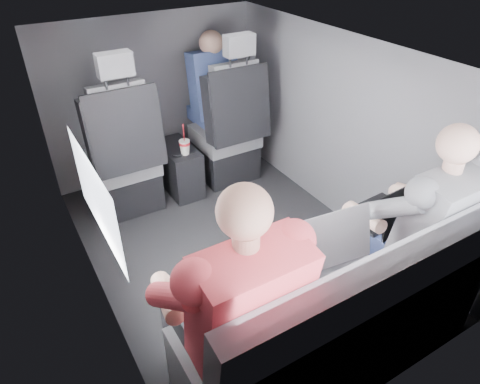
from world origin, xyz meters
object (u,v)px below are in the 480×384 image
passenger_rear_right (412,225)px  soda_cup (185,147)px  front_seat_right (228,136)px  rear_bench (341,321)px  laptop_black (387,212)px  laptop_white (207,285)px  passenger_front_right (213,87)px  laptop_silver (317,241)px  center_console (179,169)px  passenger_rear_left (231,306)px  front_seat_left (124,163)px

passenger_rear_right → soda_cup: bearing=106.7°
front_seat_right → passenger_rear_right: bearing=-87.8°
rear_bench → laptop_black: (0.49, 0.24, 0.33)m
laptop_white → passenger_front_right: size_ratio=0.61×
front_seat_right → passenger_rear_right: front_seat_right is taller
front_seat_right → laptop_silver: (-0.44, -1.66, 0.24)m
center_console → front_seat_right: bearing=-5.1°
laptop_silver → laptop_white: bearing=178.7°
passenger_rear_left → passenger_front_right: (1.01, 2.07, 0.10)m
center_console → rear_bench: (-0.00, -1.94, 0.11)m
soda_cup → laptop_white: laptop_white is taller
soda_cup → laptop_black: laptop_black is taller
front_seat_right → laptop_black: bearing=-88.6°
passenger_rear_left → soda_cup: bearing=71.6°
laptop_silver → passenger_rear_left: (-0.57, -0.15, 0.01)m
laptop_white → passenger_rear_right: passenger_rear_right is taller
laptop_white → passenger_rear_right: (1.10, -0.16, -0.00)m
passenger_rear_left → passenger_front_right: bearing=63.9°
rear_bench → passenger_rear_right: size_ratio=1.30×
front_seat_right → center_console: (-0.45, 0.04, -0.20)m
front_seat_left → passenger_rear_left: size_ratio=0.99×
rear_bench → laptop_black: rear_bench is taller
rear_bench → passenger_front_right: passenger_front_right is taller
soda_cup → laptop_black: bearing=-72.8°
front_seat_right → passenger_front_right: bearing=89.6°
laptop_white → laptop_black: laptop_white is taller
front_seat_right → rear_bench: front_seat_right is taller
rear_bench → laptop_white: (-0.59, 0.26, 0.33)m
rear_bench → passenger_front_right: bearing=78.2°
passenger_rear_left → front_seat_left: bearing=86.5°
passenger_rear_left → passenger_rear_right: (1.08, 0.00, -0.02)m
laptop_white → passenger_front_right: bearing=61.4°
center_console → passenger_rear_right: passenger_rear_right is taller
front_seat_left → laptop_white: front_seat_left is taller
center_console → laptop_white: (-0.59, -1.68, 0.44)m
center_console → soda_cup: 0.30m
laptop_black → passenger_rear_left: (-1.05, -0.15, 0.02)m
rear_bench → passenger_rear_right: bearing=10.4°
center_console → laptop_black: bearing=-73.9°
laptop_silver → passenger_rear_left: 0.59m
laptop_black → rear_bench: bearing=-153.9°
rear_bench → front_seat_left: bearing=103.3°
front_seat_left → center_console: 0.49m
passenger_rear_right → passenger_front_right: size_ratio=1.59×
front_seat_left → laptop_white: 1.67m
front_seat_left → rear_bench: (0.45, -1.90, -0.09)m
soda_cup → laptop_white: size_ratio=0.53×
laptop_white → rear_bench: bearing=-23.7°
front_seat_right → laptop_white: (-1.04, -1.64, 0.24)m
center_console → laptop_black: size_ratio=1.31×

